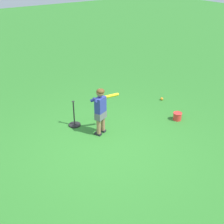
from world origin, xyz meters
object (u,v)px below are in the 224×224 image
Objects in this scene: child_batter at (101,107)px; toy_bucket at (177,116)px; batting_tee at (74,121)px; play_ball_center_lawn at (162,99)px.

toy_bucket is (0.51, 1.85, -0.55)m from child_batter.
batting_tee is (-0.65, -0.32, -0.55)m from child_batter.
batting_tee is 2.47m from toy_bucket.
child_batter is 5.00× the size of toy_bucket.
play_ball_center_lawn is at bearing 87.61° from batting_tee.
toy_bucket is at bearing 62.02° from batting_tee.
child_batter reaches higher than toy_bucket.
play_ball_center_lawn is at bearing 103.01° from child_batter.
toy_bucket is at bearing -23.93° from play_ball_center_lawn.
batting_tee is at bearing -153.29° from child_batter.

